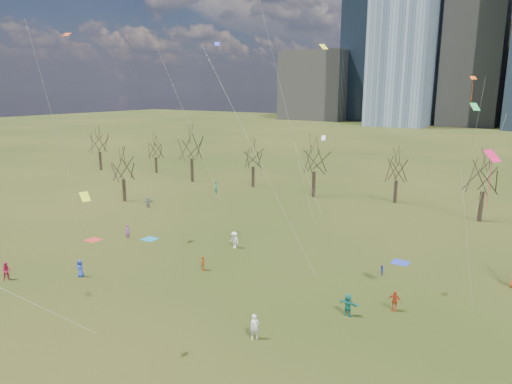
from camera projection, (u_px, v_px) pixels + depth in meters
The scene contains 18 objects.
ground at pixel (174, 308), 35.57m from camera, with size 500.00×500.00×0.00m, color black.
downtown_skyline at pixel (492, 37), 201.58m from camera, with size 212.50×78.00×118.00m.
bare_tree_row at pixel (350, 165), 64.90m from camera, with size 113.04×29.80×9.50m.
blanket_teal at pixel (150, 239), 51.80m from camera, with size 1.60×1.50×0.03m, color teal.
blanket_navy at pixel (400, 263), 44.84m from camera, with size 1.60×1.50×0.03m, color #2335A4.
blanket_crimson at pixel (93, 240), 51.52m from camera, with size 1.60×1.50×0.03m, color #B83124.
person_0 at pixel (80, 268), 41.37m from camera, with size 0.79×0.51×1.61m, color #273FAC.
person_1 at pixel (255, 327), 31.04m from camera, with size 0.65×0.43×1.79m, color white.
person_2 at pixel (7, 271), 40.66m from camera, with size 0.81×0.63×1.67m, color #AD183C.
person_4 at pixel (203, 263), 42.80m from camera, with size 0.83×0.34×1.41m, color #D15817.
person_5 at pixel (348, 305), 34.21m from camera, with size 1.65×0.52×1.78m, color #1C7F6C.
person_7 at pixel (127, 231), 51.95m from camera, with size 0.60×0.39×1.64m, color #8E478B.
person_8 at pixel (381, 270), 41.80m from camera, with size 0.46×0.36×0.94m, color #232A9B.
person_9 at pixel (234, 240), 48.78m from camera, with size 1.17×0.67×1.81m, color silver.
person_10 at pixel (394, 301), 34.99m from camera, with size 0.98×0.41×1.67m, color #C33C1B.
person_11 at pixel (148, 202), 65.26m from camera, with size 1.49×0.47×1.61m, color slate.
person_13 at pixel (216, 188), 74.17m from camera, with size 0.69×0.45×1.89m, color #1C8053.
kites_airborne at pixel (354, 128), 41.62m from camera, with size 54.71×49.25×31.49m.
Camera 1 is at (22.92, -24.13, 16.76)m, focal length 32.00 mm.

